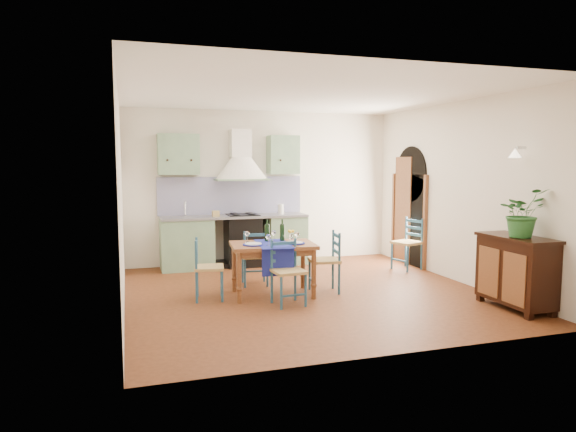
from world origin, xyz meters
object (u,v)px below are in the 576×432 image
object	(u,v)px
dining_table	(273,250)
chair_near	(288,272)
potted_plant	(522,213)
sideboard	(516,269)

from	to	relation	value
dining_table	chair_near	bearing A→B (deg)	-84.28
chair_near	potted_plant	distance (m)	3.03
sideboard	potted_plant	size ratio (longest dim) A/B	1.72
potted_plant	sideboard	bearing A→B (deg)	73.64
chair_near	sideboard	xyz separation A→B (m)	(2.71, -1.06, 0.07)
dining_table	chair_near	size ratio (longest dim) A/B	1.44
chair_near	sideboard	size ratio (longest dim) A/B	0.81
potted_plant	dining_table	bearing A→B (deg)	148.72
dining_table	potted_plant	bearing A→B (deg)	-31.28
dining_table	chair_near	world-z (taller)	dining_table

